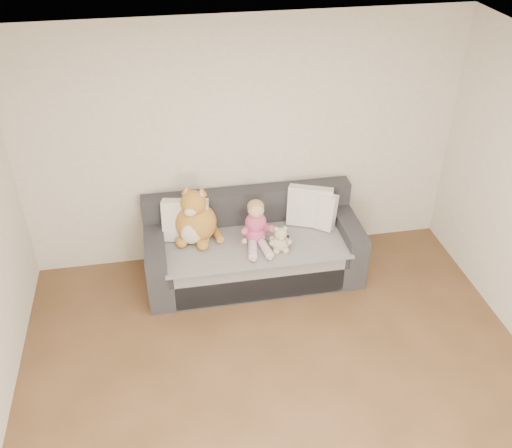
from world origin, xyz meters
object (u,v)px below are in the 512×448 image
(toddler, at_px, (256,226))
(teddy_bear, at_px, (280,241))
(sofa, at_px, (253,249))
(sippy_cup, at_px, (263,239))
(plush_cat, at_px, (195,220))

(toddler, relative_size, teddy_bear, 1.69)
(toddler, height_order, teddy_bear, toddler)
(sofa, xyz_separation_m, teddy_bear, (0.23, -0.29, 0.28))
(sippy_cup, bearing_deg, teddy_bear, -44.14)
(teddy_bear, bearing_deg, plush_cat, 161.25)
(sofa, height_order, toddler, toddler)
(sofa, distance_m, sippy_cup, 0.28)
(teddy_bear, height_order, sippy_cup, teddy_bear)
(sofa, height_order, plush_cat, plush_cat)
(plush_cat, height_order, teddy_bear, plush_cat)
(plush_cat, xyz_separation_m, teddy_bear, (0.80, -0.34, -0.12))
(teddy_bear, relative_size, sippy_cup, 2.65)
(toddler, xyz_separation_m, teddy_bear, (0.21, -0.17, -0.09))
(plush_cat, relative_size, teddy_bear, 2.25)
(toddler, bearing_deg, sippy_cup, -25.74)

